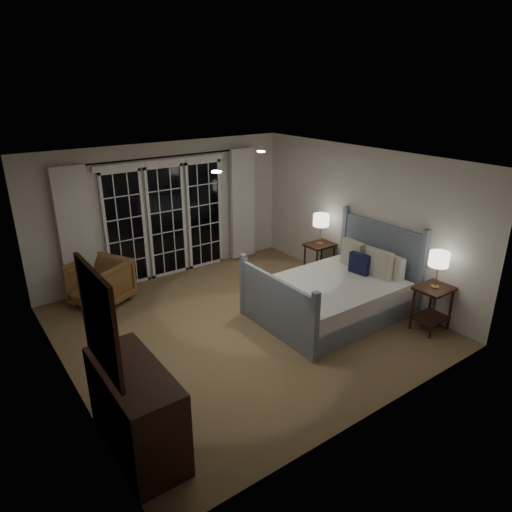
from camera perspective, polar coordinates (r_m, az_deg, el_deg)
floor at (r=7.08m, az=-1.81°, el=-8.66°), size 5.00×5.00×0.00m
ceiling at (r=6.22m, az=-2.08°, el=11.73°), size 5.00×5.00×0.00m
wall_left at (r=5.66m, az=-23.48°, el=-4.36°), size 0.02×5.00×2.50m
wall_right at (r=8.13m, az=12.89°, el=4.44°), size 0.02×5.00×2.50m
wall_back at (r=8.64m, az=-11.28°, el=5.55°), size 5.00×0.02×2.50m
wall_front at (r=4.85m, az=14.94°, el=-7.53°), size 5.00×0.02×2.50m
french_doors at (r=8.65m, az=-11.09°, el=4.47°), size 2.50×0.04×2.20m
curtain_rod at (r=8.34m, az=-11.48°, el=12.03°), size 3.50×0.03×0.03m
curtain_left at (r=8.05m, az=-21.53°, el=2.54°), size 0.55×0.10×2.25m
curtain_right at (r=9.34m, az=-1.68°, el=6.49°), size 0.55×0.10×2.25m
downlight_a at (r=7.16m, az=0.64°, el=12.92°), size 0.12×0.12×0.01m
downlight_b at (r=5.57m, az=-4.96°, el=10.44°), size 0.12×0.12×0.01m
bed at (r=7.37m, az=9.68°, el=-4.75°), size 2.28×1.64×1.33m
nightstand_left at (r=7.26m, az=21.19°, el=-5.34°), size 0.53×0.43×0.69m
nightstand_right at (r=8.63m, az=7.92°, el=0.10°), size 0.51×0.41×0.67m
lamp_left at (r=7.00m, az=21.91°, el=-0.42°), size 0.28×0.28×0.55m
lamp_right at (r=8.42m, az=8.15°, el=4.42°), size 0.29×0.29×0.57m
armchair at (r=8.00m, az=-18.87°, el=-3.15°), size 1.12×1.11×0.76m
dresser at (r=4.91m, az=-14.73°, el=-18.07°), size 0.56×1.32×0.94m
mirror at (r=4.27m, az=-19.04°, el=-7.64°), size 0.05×0.85×1.00m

